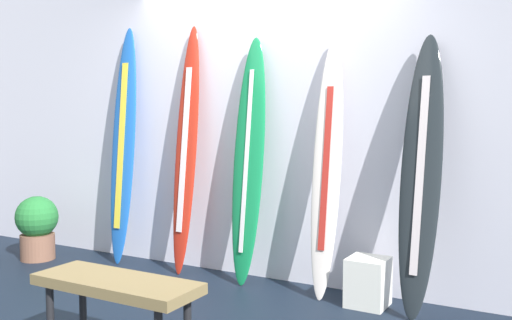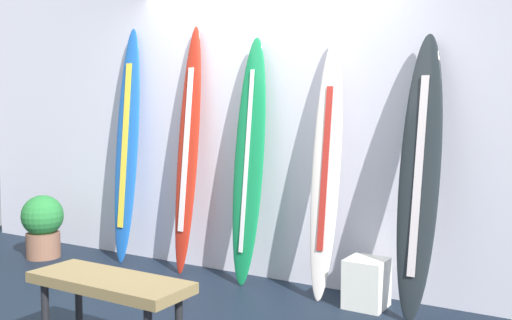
{
  "view_description": "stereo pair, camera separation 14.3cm",
  "coord_description": "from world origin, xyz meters",
  "px_view_note": "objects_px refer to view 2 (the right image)",
  "views": [
    {
      "loc": [
        2.26,
        -2.95,
        1.38
      ],
      "look_at": [
        0.1,
        0.95,
        1.04
      ],
      "focal_mm": 38.99,
      "sensor_mm": 36.0,
      "label": 1
    },
    {
      "loc": [
        2.39,
        -2.87,
        1.38
      ],
      "look_at": [
        0.1,
        0.95,
        1.04
      ],
      "focal_mm": 38.99,
      "sensor_mm": 36.0,
      "label": 2
    }
  ],
  "objects_px": {
    "surfboard_crimson": "(188,149)",
    "surfboard_emerald": "(249,161)",
    "display_block_left": "(366,283)",
    "surfboard_charcoal": "(419,175)",
    "potted_plant": "(43,224)",
    "bench": "(109,288)",
    "surfboard_ivory": "(326,171)",
    "surfboard_cobalt": "(127,145)"
  },
  "relations": [
    {
      "from": "display_block_left",
      "to": "bench",
      "type": "relative_size",
      "value": 0.36
    },
    {
      "from": "surfboard_cobalt",
      "to": "surfboard_crimson",
      "type": "distance_m",
      "value": 0.72
    },
    {
      "from": "bench",
      "to": "display_block_left",
      "type": "bearing_deg",
      "value": 60.09
    },
    {
      "from": "surfboard_charcoal",
      "to": "surfboard_cobalt",
      "type": "bearing_deg",
      "value": 178.51
    },
    {
      "from": "surfboard_emerald",
      "to": "surfboard_cobalt",
      "type": "bearing_deg",
      "value": 179.52
    },
    {
      "from": "surfboard_crimson",
      "to": "display_block_left",
      "type": "distance_m",
      "value": 1.93
    },
    {
      "from": "surfboard_emerald",
      "to": "display_block_left",
      "type": "bearing_deg",
      "value": -4.1
    },
    {
      "from": "surfboard_emerald",
      "to": "surfboard_ivory",
      "type": "height_order",
      "value": "surfboard_emerald"
    },
    {
      "from": "surfboard_emerald",
      "to": "surfboard_charcoal",
      "type": "height_order",
      "value": "surfboard_emerald"
    },
    {
      "from": "surfboard_crimson",
      "to": "surfboard_ivory",
      "type": "distance_m",
      "value": 1.34
    },
    {
      "from": "display_block_left",
      "to": "potted_plant",
      "type": "relative_size",
      "value": 0.58
    },
    {
      "from": "surfboard_crimson",
      "to": "surfboard_charcoal",
      "type": "distance_m",
      "value": 2.06
    },
    {
      "from": "surfboard_ivory",
      "to": "surfboard_charcoal",
      "type": "xyz_separation_m",
      "value": [
        0.72,
        -0.06,
        0.01
      ]
    },
    {
      "from": "display_block_left",
      "to": "surfboard_charcoal",
      "type": "bearing_deg",
      "value": 2.28
    },
    {
      "from": "bench",
      "to": "surfboard_cobalt",
      "type": "bearing_deg",
      "value": 131.16
    },
    {
      "from": "surfboard_ivory",
      "to": "surfboard_charcoal",
      "type": "height_order",
      "value": "surfboard_ivory"
    },
    {
      "from": "surfboard_charcoal",
      "to": "potted_plant",
      "type": "distance_m",
      "value": 3.65
    },
    {
      "from": "surfboard_cobalt",
      "to": "bench",
      "type": "height_order",
      "value": "surfboard_cobalt"
    },
    {
      "from": "potted_plant",
      "to": "bench",
      "type": "distance_m",
      "value": 2.67
    },
    {
      "from": "surfboard_crimson",
      "to": "surfboard_emerald",
      "type": "distance_m",
      "value": 0.65
    },
    {
      "from": "surfboard_ivory",
      "to": "potted_plant",
      "type": "xyz_separation_m",
      "value": [
        -2.86,
        -0.33,
        -0.64
      ]
    },
    {
      "from": "surfboard_emerald",
      "to": "surfboard_charcoal",
      "type": "distance_m",
      "value": 1.41
    },
    {
      "from": "surfboard_cobalt",
      "to": "surfboard_crimson",
      "type": "relative_size",
      "value": 1.02
    },
    {
      "from": "surfboard_crimson",
      "to": "surfboard_emerald",
      "type": "bearing_deg",
      "value": -1.63
    },
    {
      "from": "potted_plant",
      "to": "bench",
      "type": "relative_size",
      "value": 0.63
    },
    {
      "from": "surfboard_crimson",
      "to": "potted_plant",
      "type": "relative_size",
      "value": 3.54
    },
    {
      "from": "surfboard_cobalt",
      "to": "surfboard_charcoal",
      "type": "height_order",
      "value": "surfboard_cobalt"
    },
    {
      "from": "surfboard_cobalt",
      "to": "bench",
      "type": "distance_m",
      "value": 2.36
    },
    {
      "from": "surfboard_ivory",
      "to": "surfboard_charcoal",
      "type": "bearing_deg",
      "value": -4.8
    },
    {
      "from": "surfboard_cobalt",
      "to": "surfboard_ivory",
      "type": "xyz_separation_m",
      "value": [
        2.05,
        -0.01,
        -0.14
      ]
    },
    {
      "from": "potted_plant",
      "to": "bench",
      "type": "bearing_deg",
      "value": -30.57
    },
    {
      "from": "surfboard_cobalt",
      "to": "surfboard_charcoal",
      "type": "relative_size",
      "value": 1.13
    },
    {
      "from": "surfboard_emerald",
      "to": "display_block_left",
      "type": "height_order",
      "value": "surfboard_emerald"
    },
    {
      "from": "display_block_left",
      "to": "bench",
      "type": "distance_m",
      "value": 1.88
    },
    {
      "from": "surfboard_cobalt",
      "to": "display_block_left",
      "type": "height_order",
      "value": "surfboard_cobalt"
    },
    {
      "from": "surfboard_cobalt",
      "to": "surfboard_crimson",
      "type": "height_order",
      "value": "surfboard_cobalt"
    },
    {
      "from": "surfboard_charcoal",
      "to": "bench",
      "type": "distance_m",
      "value": 2.15
    },
    {
      "from": "surfboard_emerald",
      "to": "potted_plant",
      "type": "xyz_separation_m",
      "value": [
        -2.17,
        -0.33,
        -0.69
      ]
    },
    {
      "from": "surfboard_ivory",
      "to": "surfboard_cobalt",
      "type": "bearing_deg",
      "value": 179.67
    },
    {
      "from": "surfboard_cobalt",
      "to": "bench",
      "type": "relative_size",
      "value": 2.26
    },
    {
      "from": "surfboard_charcoal",
      "to": "surfboard_ivory",
      "type": "bearing_deg",
      "value": 175.2
    },
    {
      "from": "surfboard_charcoal",
      "to": "display_block_left",
      "type": "height_order",
      "value": "surfboard_charcoal"
    }
  ]
}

